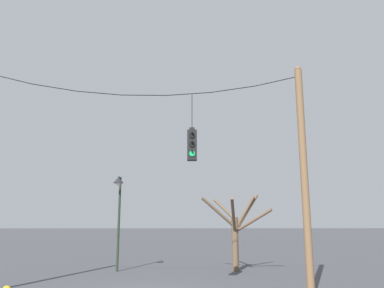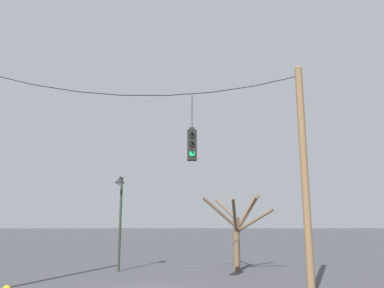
% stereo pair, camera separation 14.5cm
% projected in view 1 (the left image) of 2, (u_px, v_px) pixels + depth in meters
% --- Properties ---
extents(utility_pole_right, '(0.27, 0.27, 8.20)m').
position_uv_depth(utility_pole_right, '(304.00, 174.00, 13.35)').
color(utility_pole_right, brown).
rests_on(utility_pole_right, ground_plane).
extents(span_wire, '(11.57, 0.03, 0.83)m').
position_uv_depth(span_wire, '(144.00, 88.00, 13.83)').
color(span_wire, black).
extents(traffic_light_near_left_pole, '(0.34, 0.58, 2.49)m').
position_uv_depth(traffic_light_near_left_pole, '(192.00, 145.00, 13.45)').
color(traffic_light_near_left_pole, black).
extents(street_lamp, '(0.52, 0.89, 4.64)m').
position_uv_depth(street_lamp, '(119.00, 197.00, 18.70)').
color(street_lamp, '#233323').
rests_on(street_lamp, ground_plane).
extents(bare_tree, '(3.50, 3.45, 3.79)m').
position_uv_depth(bare_tree, '(236.00, 229.00, 18.75)').
color(bare_tree, brown).
rests_on(bare_tree, ground_plane).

